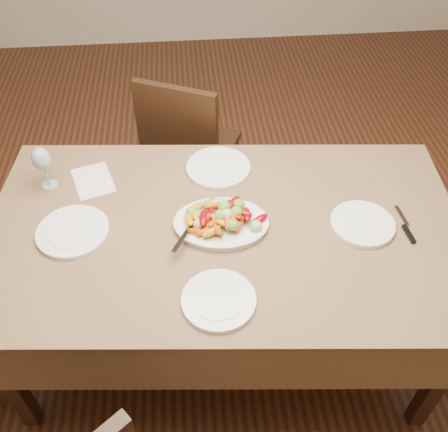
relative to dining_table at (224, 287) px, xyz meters
name	(u,v)px	position (x,y,z in m)	size (l,w,h in m)	color
floor	(214,309)	(-0.04, 0.14, -0.38)	(6.00, 6.00, 0.00)	#402113
dining_table	(224,287)	(0.00, 0.00, 0.00)	(1.84, 1.04, 0.76)	brown
chair_far	(193,147)	(-0.09, 0.89, 0.10)	(0.42, 0.42, 0.95)	black
serving_platter	(221,224)	(-0.01, 0.01, 0.39)	(0.35, 0.26, 0.02)	white
roasted_vegetables	(221,214)	(-0.01, 0.01, 0.45)	(0.29, 0.19, 0.09)	#760207
serving_spoon	(204,225)	(-0.08, -0.03, 0.43)	(0.28, 0.06, 0.03)	#9EA0A8
plate_left	(73,232)	(-0.57, 0.02, 0.39)	(0.27, 0.27, 0.02)	white
plate_right	(362,224)	(0.53, -0.04, 0.39)	(0.25, 0.25, 0.02)	white
plate_far	(218,168)	(0.01, 0.35, 0.39)	(0.28, 0.28, 0.02)	white
plate_near	(219,300)	(-0.05, -0.34, 0.39)	(0.25, 0.25, 0.02)	white
wine_glass	(44,167)	(-0.70, 0.30, 0.48)	(0.08, 0.08, 0.20)	#8C99A5
menu_card	(93,181)	(-0.53, 0.32, 0.38)	(0.15, 0.21, 0.00)	silver
table_knife	(405,226)	(0.69, -0.06, 0.38)	(0.02, 0.20, 0.01)	#9EA0A8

